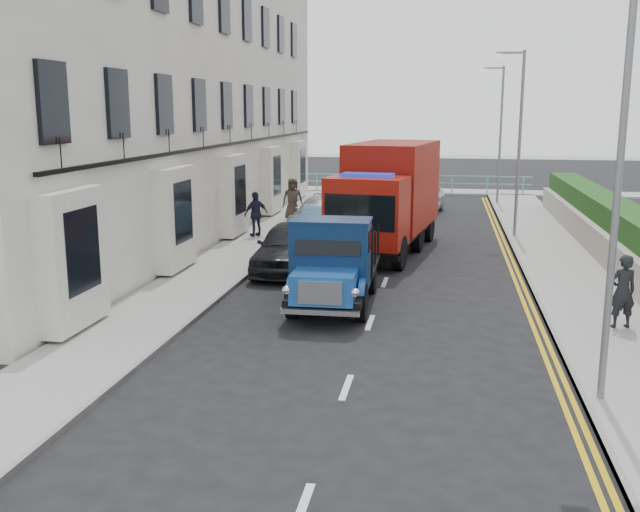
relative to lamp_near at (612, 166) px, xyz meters
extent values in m
plane|color=black|center=(-4.18, 2.00, -4.00)|extent=(120.00, 120.00, 0.00)
cube|color=gray|center=(-9.38, 11.00, -3.94)|extent=(2.40, 38.00, 0.12)
cube|color=gray|center=(1.12, 11.00, -3.94)|extent=(2.60, 38.00, 0.12)
cube|color=gray|center=(-4.18, 31.00, -3.94)|extent=(30.00, 2.50, 0.12)
plane|color=slate|center=(-4.18, 62.00, -4.00)|extent=(120.00, 120.00, 0.00)
cube|color=silver|center=(-13.68, 15.00, 3.00)|extent=(6.00, 30.00, 14.00)
cube|color=black|center=(-10.53, 15.00, -0.40)|extent=(0.12, 28.00, 0.10)
cube|color=#B2AD9E|center=(2.42, 11.00, -3.45)|extent=(0.30, 28.00, 1.00)
cube|color=#214315|center=(3.12, 11.00, -3.05)|extent=(1.20, 28.00, 1.70)
cube|color=#59B2A5|center=(-4.18, 30.20, -2.92)|extent=(13.00, 0.08, 0.06)
cube|color=#59B2A5|center=(-4.18, 30.20, -3.35)|extent=(13.00, 0.06, 0.05)
cylinder|color=slate|center=(0.12, 0.00, -0.50)|extent=(0.12, 0.12, 7.00)
cylinder|color=slate|center=(0.12, 16.00, -0.50)|extent=(0.12, 0.12, 7.00)
cube|color=slate|center=(-0.38, 16.00, 2.90)|extent=(1.00, 0.08, 0.08)
cube|color=beige|center=(-0.88, 16.00, 2.78)|extent=(0.35, 0.18, 0.18)
cylinder|color=slate|center=(0.12, 26.00, -0.50)|extent=(0.12, 0.12, 7.00)
cube|color=slate|center=(-0.38, 26.00, 2.90)|extent=(1.00, 0.08, 0.08)
cube|color=beige|center=(-0.88, 26.00, 2.78)|extent=(0.35, 0.18, 0.18)
cylinder|color=black|center=(-6.03, 4.07, -3.55)|extent=(0.26, 0.90, 0.89)
cylinder|color=black|center=(-4.39, 4.11, -3.55)|extent=(0.26, 0.90, 0.89)
cylinder|color=black|center=(-6.09, 6.68, -3.55)|extent=(0.26, 0.90, 0.89)
cylinder|color=black|center=(-4.45, 6.71, -3.55)|extent=(0.26, 0.90, 0.89)
cube|color=black|center=(-5.24, 5.39, -3.42)|extent=(1.86, 4.51, 0.17)
cube|color=#1D4F9E|center=(-5.20, 3.67, -3.08)|extent=(1.47, 1.24, 0.67)
cube|color=silver|center=(-5.19, 3.05, -3.08)|extent=(0.98, 0.09, 0.51)
cube|color=#0D2347|center=(-5.23, 4.74, -2.55)|extent=(1.89, 1.16, 1.63)
cube|color=black|center=(-5.26, 6.51, -3.21)|extent=(2.01, 2.65, 0.11)
cylinder|color=black|center=(-5.93, 9.97, -3.46)|extent=(0.47, 1.11, 1.08)
cylinder|color=black|center=(-3.89, 9.67, -3.46)|extent=(0.47, 1.11, 1.08)
cylinder|color=black|center=(-5.49, 12.98, -3.46)|extent=(0.47, 1.11, 1.08)
cylinder|color=black|center=(-3.45, 12.68, -3.46)|extent=(0.47, 1.11, 1.08)
cylinder|color=black|center=(-5.18, 15.12, -3.46)|extent=(0.47, 1.11, 1.08)
cylinder|color=black|center=(-3.14, 14.82, -3.46)|extent=(0.47, 1.11, 1.08)
cube|color=black|center=(-4.54, 12.35, -3.26)|extent=(3.22, 7.12, 0.25)
cube|color=maroon|center=(-4.91, 9.82, -2.23)|extent=(2.60, 2.18, 2.16)
cube|color=black|center=(-5.04, 8.93, -2.13)|extent=(2.15, 0.39, 1.08)
cube|color=maroon|center=(-4.39, 13.41, -1.74)|extent=(3.16, 5.40, 2.94)
imported|color=black|center=(-7.18, 9.00, -3.25)|extent=(1.80, 4.42, 1.50)
imported|color=#5E9DC9|center=(-7.07, 14.00, -3.34)|extent=(1.81, 4.12, 1.32)
imported|color=#A0A1A5|center=(-7.78, 17.29, -3.38)|extent=(2.07, 4.38, 1.23)
imported|color=black|center=(-6.31, 22.50, -3.23)|extent=(4.01, 5.99, 1.53)
imported|color=silver|center=(-3.68, 22.25, -3.23)|extent=(2.42, 4.71, 1.53)
imported|color=black|center=(1.35, 4.21, -3.05)|extent=(0.68, 0.54, 1.65)
imported|color=#1D2234|center=(-9.60, 14.09, -3.03)|extent=(1.00, 1.00, 1.70)
imported|color=#362D27|center=(-9.06, 18.15, -2.96)|extent=(1.04, 0.83, 1.84)
camera|label=1|loc=(-2.57, -11.86, 0.86)|focal=40.00mm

